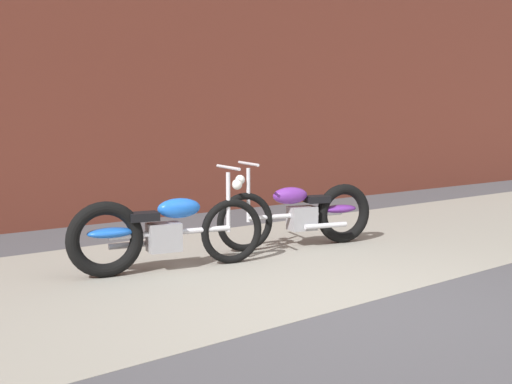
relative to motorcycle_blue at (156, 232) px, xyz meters
name	(u,v)px	position (x,y,z in m)	size (l,w,h in m)	color
ground_plane	(353,306)	(0.74, -1.93, -0.40)	(80.00, 80.00, 0.00)	#47474C
sidewalk_slab	(229,264)	(0.74, -0.18, -0.40)	(36.00, 3.50, 0.01)	gray
brick_building_wall	(95,5)	(0.74, 3.27, 2.80)	(36.00, 0.50, 6.39)	brown
motorcycle_blue	(156,232)	(0.00, 0.00, 0.00)	(1.98, 0.71, 1.03)	black
motorcycle_purple	(308,213)	(2.02, 0.01, 0.00)	(1.97, 0.76, 1.03)	black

